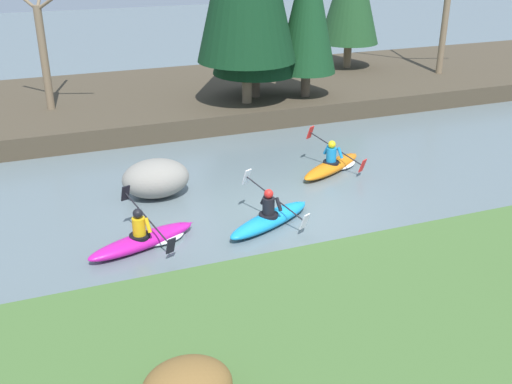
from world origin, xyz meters
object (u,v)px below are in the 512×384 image
(kayaker_lead, at_px, (334,165))
(kayaker_trailing, at_px, (146,238))
(kayaker_middle, at_px, (270,218))
(boulder_midstream, at_px, (156,178))

(kayaker_lead, xyz_separation_m, kayaker_trailing, (-6.26, -2.62, 0.00))
(kayaker_middle, relative_size, kayaker_trailing, 0.98)
(kayaker_middle, bearing_deg, kayaker_trailing, 152.54)
(boulder_midstream, bearing_deg, kayaker_middle, -51.53)
(kayaker_middle, distance_m, kayaker_trailing, 3.07)
(kayaker_lead, relative_size, kayaker_trailing, 0.97)
(kayaker_lead, relative_size, kayaker_middle, 0.99)
(kayaker_trailing, xyz_separation_m, boulder_midstream, (0.84, 2.72, 0.32))
(kayaker_lead, xyz_separation_m, kayaker_middle, (-3.19, -2.70, 0.02))
(kayaker_lead, distance_m, boulder_midstream, 5.43)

